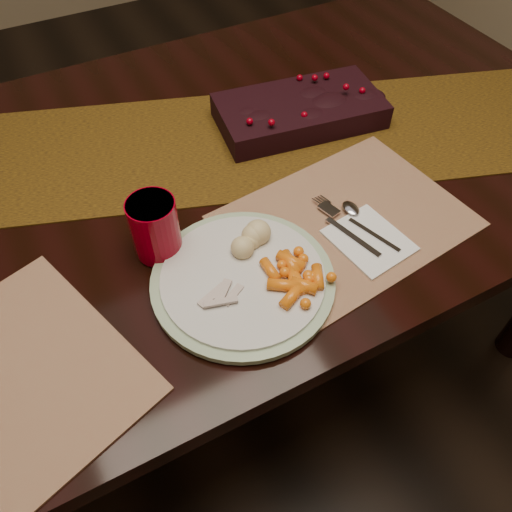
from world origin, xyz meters
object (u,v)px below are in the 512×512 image
baby_carrots (289,278)px  napkin (369,240)px  centerpiece (300,108)px  placemat_main (345,221)px  red_cup (155,228)px  dining_table (213,277)px  mashed_potatoes (246,236)px  turkey_shreds (224,294)px  dinner_plate (243,279)px

baby_carrots → napkin: 0.18m
centerpiece → napkin: 0.37m
placemat_main → red_cup: red_cup is taller
dining_table → mashed_potatoes: (-0.02, -0.25, 0.42)m
turkey_shreds → dining_table: bearing=73.0°
turkey_shreds → placemat_main: bearing=12.9°
placemat_main → turkey_shreds: 0.28m
dining_table → dinner_plate: (-0.06, -0.30, 0.39)m
dinner_plate → baby_carrots: bearing=-35.4°
dinner_plate → turkey_shreds: (-0.04, -0.02, 0.02)m
centerpiece → dinner_plate: size_ratio=1.16×
turkey_shreds → red_cup: bearing=109.1°
dinner_plate → baby_carrots: size_ratio=3.00×
placemat_main → mashed_potatoes: size_ratio=4.96×
dining_table → red_cup: bearing=-131.2°
red_cup → placemat_main: bearing=-15.6°
dinner_plate → red_cup: bearing=126.5°
placemat_main → dinner_plate: bearing=-176.8°
dinner_plate → mashed_potatoes: (0.04, 0.06, 0.03)m
dining_table → turkey_shreds: (-0.10, -0.33, 0.40)m
napkin → red_cup: 0.37m
centerpiece → red_cup: (-0.40, -0.21, 0.02)m
dining_table → turkey_shreds: bearing=-107.0°
dinner_plate → mashed_potatoes: bearing=58.7°
turkey_shreds → napkin: bearing=0.2°
red_cup → dining_table: bearing=48.8°
red_cup → napkin: bearing=-24.5°
centerpiece → red_cup: size_ratio=3.17×
baby_carrots → napkin: bearing=6.8°
dining_table → centerpiece: bearing=7.5°
baby_carrots → centerpiece: bearing=57.1°
dining_table → placemat_main: (0.17, -0.26, 0.38)m
baby_carrots → turkey_shreds: bearing=169.0°
dinner_plate → placemat_main: bearing=9.7°
dinner_plate → red_cup: size_ratio=2.73×
mashed_potatoes → napkin: (0.20, -0.08, -0.04)m
dinner_plate → mashed_potatoes: 0.07m
dinner_plate → red_cup: (-0.10, 0.13, 0.05)m
dinner_plate → napkin: dinner_plate is taller
centerpiece → mashed_potatoes: centerpiece is taller
placemat_main → dinner_plate: (-0.23, -0.04, 0.01)m
placemat_main → napkin: 0.06m
mashed_potatoes → baby_carrots: bearing=-75.9°
dining_table → centerpiece: size_ratio=5.15×
napkin → centerpiece: bearing=71.0°
dinner_plate → napkin: (0.24, -0.02, -0.01)m
dining_table → red_cup: red_cup is taller
napkin → red_cup: bearing=147.5°
centerpiece → dinner_plate: centerpiece is taller
dining_table → baby_carrots: baby_carrots is taller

